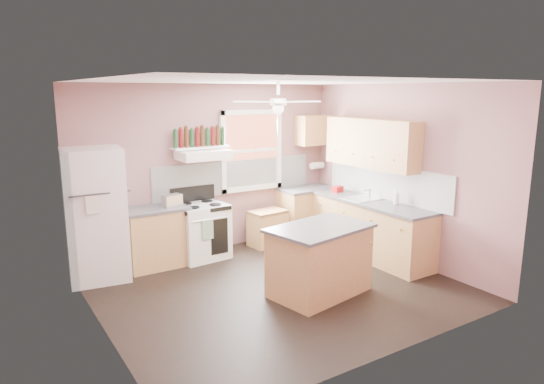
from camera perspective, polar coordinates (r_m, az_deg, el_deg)
floor at (r=6.61m, az=0.68°, el=-11.23°), size 4.50×4.50×0.00m
ceiling at (r=6.08m, az=0.75°, el=12.89°), size 4.50×4.50×0.00m
wall_back at (r=7.95m, az=-7.33°, el=2.76°), size 4.50×0.05×2.70m
wall_right at (r=7.67m, az=15.08°, el=2.13°), size 0.05×4.00×2.70m
wall_left at (r=5.34m, az=-20.19°, el=-2.30°), size 0.05×4.00×2.70m
backsplash_back at (r=8.14m, az=-4.31°, el=1.79°), size 2.90×0.03×0.55m
backsplash_right at (r=7.87m, az=13.21°, el=1.17°), size 0.03×2.60×0.55m
window_view at (r=8.22m, az=-2.50°, el=4.91°), size 1.00×0.02×1.20m
window_frame at (r=8.20m, az=-2.41°, el=4.89°), size 1.16×0.07×1.36m
refrigerator at (r=7.09m, az=-20.06°, el=-2.52°), size 0.87×0.85×1.84m
base_cabinet_left at (r=7.47m, az=-13.46°, el=-5.30°), size 0.90×0.60×0.86m
counter_left at (r=7.35m, az=-13.62°, el=-1.94°), size 0.92×0.62×0.04m
toaster at (r=7.34m, az=-11.69°, el=-0.99°), size 0.31×0.21×0.18m
stove at (r=7.69m, az=-8.31°, el=-4.60°), size 0.79×0.69×0.86m
range_hood at (r=7.57m, az=-8.07°, el=4.36°), size 0.78×0.50×0.14m
bottle_shelf at (r=7.66m, az=-8.46°, el=5.19°), size 0.90×0.26×0.03m
cart at (r=8.26m, az=-0.51°, el=-4.24°), size 0.65×0.47×0.61m
base_cabinet_corner at (r=8.75m, az=4.18°, el=-2.50°), size 1.00×0.60×0.86m
base_cabinet_right at (r=7.85m, az=11.50°, el=-4.38°), size 0.60×2.20×0.86m
counter_corner at (r=8.65m, az=4.22°, el=0.39°), size 1.02×0.62×0.04m
counter_right at (r=7.73m, az=11.58°, el=-1.19°), size 0.62×2.22×0.04m
sink at (r=7.87m, az=10.57°, el=-0.81°), size 0.55×0.45×0.03m
faucet at (r=7.96m, az=11.44°, el=-0.15°), size 0.03×0.03×0.14m
upper_cabinet_right at (r=7.82m, az=11.57°, el=5.66°), size 0.33×1.80×0.76m
upper_cabinet_corner at (r=8.73m, az=4.87°, el=7.25°), size 0.60×0.33×0.52m
paper_towel at (r=8.90m, az=5.30°, el=3.12°), size 0.26×0.12×0.12m
island at (r=6.33m, az=5.61°, el=-8.16°), size 1.34×0.98×0.86m
island_top at (r=6.19m, az=5.69°, el=-4.24°), size 1.42×1.06×0.04m
ceiling_fan_hub at (r=6.08m, az=0.74°, el=10.54°), size 0.20×0.20×0.08m
soap_bottle at (r=7.54m, az=14.44°, el=-0.58°), size 0.09×0.09×0.23m
red_caddy at (r=8.31m, az=7.72°, el=0.34°), size 0.20×0.15×0.10m
wine_bottles at (r=7.65m, az=-8.49°, el=6.38°), size 0.86×0.06×0.31m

